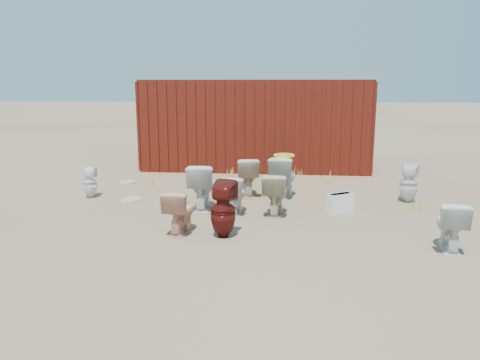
# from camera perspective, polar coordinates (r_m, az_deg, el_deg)

# --- Properties ---
(ground) EXTENTS (100.00, 100.00, 0.00)m
(ground) POSITION_cam_1_polar(r_m,az_deg,el_deg) (8.25, -0.41, -4.59)
(ground) COLOR brown
(ground) RESTS_ON ground
(shipping_container) EXTENTS (6.00, 2.40, 2.40)m
(shipping_container) POSITION_cam_1_polar(r_m,az_deg,el_deg) (13.14, 1.98, 6.87)
(shipping_container) COLOR #541B0E
(shipping_container) RESTS_ON ground
(toilet_front_a) EXTENTS (0.53, 0.87, 0.86)m
(toilet_front_a) POSITION_cam_1_polar(r_m,az_deg,el_deg) (8.77, -4.71, -0.74)
(toilet_front_a) COLOR white
(toilet_front_a) RESTS_ON ground
(toilet_front_pink) EXTENTS (0.48, 0.73, 0.70)m
(toilet_front_pink) POSITION_cam_1_polar(r_m,az_deg,el_deg) (7.41, -7.30, -3.78)
(toilet_front_pink) COLOR #E8A186
(toilet_front_pink) RESTS_ON ground
(toilet_front_c) EXTENTS (0.43, 0.71, 0.70)m
(toilet_front_c) POSITION_cam_1_polar(r_m,az_deg,el_deg) (8.44, -0.67, -1.76)
(toilet_front_c) COLOR white
(toilet_front_c) RESTS_ON ground
(toilet_front_maroon) EXTENTS (0.45, 0.46, 0.87)m
(toilet_front_maroon) POSITION_cam_1_polar(r_m,az_deg,el_deg) (7.13, -2.07, -3.59)
(toilet_front_maroon) COLOR #58120F
(toilet_front_maroon) RESTS_ON ground
(toilet_front_e) EXTENTS (0.49, 0.75, 0.72)m
(toilet_front_e) POSITION_cam_1_polar(r_m,az_deg,el_deg) (7.25, 24.29, -5.04)
(toilet_front_e) COLOR silver
(toilet_front_e) RESTS_ON ground
(toilet_back_a) EXTENTS (0.34, 0.35, 0.63)m
(toilet_back_a) POSITION_cam_1_polar(r_m,az_deg,el_deg) (10.09, -17.85, -0.28)
(toilet_back_a) COLOR white
(toilet_back_a) RESTS_ON ground
(toilet_back_beige_left) EXTENTS (0.59, 0.86, 0.80)m
(toilet_back_beige_left) POSITION_cam_1_polar(r_m,az_deg,el_deg) (9.80, 0.84, 0.46)
(toilet_back_beige_left) COLOR beige
(toilet_back_beige_left) RESTS_ON ground
(toilet_back_beige_right) EXTENTS (0.49, 0.78, 0.76)m
(toilet_back_beige_right) POSITION_cam_1_polar(r_m,az_deg,el_deg) (8.37, 4.33, -1.68)
(toilet_back_beige_right) COLOR beige
(toilet_back_beige_right) RESTS_ON ground
(toilet_back_yellowlid) EXTENTS (0.66, 0.93, 0.86)m
(toilet_back_yellowlid) POSITION_cam_1_polar(r_m,az_deg,el_deg) (9.68, 5.35, 0.43)
(toilet_back_yellowlid) COLOR silver
(toilet_back_yellowlid) RESTS_ON ground
(toilet_back_e) EXTENTS (0.45, 0.45, 0.76)m
(toilet_back_e) POSITION_cam_1_polar(r_m,az_deg,el_deg) (9.81, 19.86, -0.35)
(toilet_back_e) COLOR white
(toilet_back_e) RESTS_ON ground
(yellow_lid) EXTENTS (0.43, 0.54, 0.02)m
(yellow_lid) POSITION_cam_1_polar(r_m,az_deg,el_deg) (9.60, 5.40, 3.01)
(yellow_lid) COLOR yellow
(yellow_lid) RESTS_ON toilet_back_yellowlid
(loose_tank) EXTENTS (0.53, 0.44, 0.35)m
(loose_tank) POSITION_cam_1_polar(r_m,az_deg,el_deg) (8.73, 12.08, -2.75)
(loose_tank) COLOR white
(loose_tank) RESTS_ON ground
(loose_lid_near) EXTENTS (0.54, 0.60, 0.02)m
(loose_lid_near) POSITION_cam_1_polar(r_m,az_deg,el_deg) (9.69, -13.03, -2.33)
(loose_lid_near) COLOR #C0AD8B
(loose_lid_near) RESTS_ON ground
(loose_lid_far) EXTENTS (0.44, 0.52, 0.02)m
(loose_lid_far) POSITION_cam_1_polar(r_m,az_deg,el_deg) (11.42, -13.60, -0.24)
(loose_lid_far) COLOR tan
(loose_lid_far) RESTS_ON ground
(weed_clump_a) EXTENTS (0.36, 0.36, 0.26)m
(weed_clump_a) POSITION_cam_1_polar(r_m,az_deg,el_deg) (11.10, -11.32, 0.13)
(weed_clump_a) COLOR #A29E40
(weed_clump_a) RESTS_ON ground
(weed_clump_b) EXTENTS (0.32, 0.32, 0.24)m
(weed_clump_b) POSITION_cam_1_polar(r_m,az_deg,el_deg) (10.44, 0.98, -0.40)
(weed_clump_b) COLOR #A29E40
(weed_clump_b) RESTS_ON ground
(weed_clump_c) EXTENTS (0.36, 0.36, 0.35)m
(weed_clump_c) POSITION_cam_1_polar(r_m,az_deg,el_deg) (10.89, 10.32, 0.22)
(weed_clump_c) COLOR #A29E40
(weed_clump_c) RESTS_ON ground
(weed_clump_d) EXTENTS (0.30, 0.30, 0.26)m
(weed_clump_d) POSITION_cam_1_polar(r_m,az_deg,el_deg) (11.55, -1.03, 0.82)
(weed_clump_d) COLOR #A29E40
(weed_clump_d) RESTS_ON ground
(weed_clump_e) EXTENTS (0.34, 0.34, 0.30)m
(weed_clump_e) POSITION_cam_1_polar(r_m,az_deg,el_deg) (11.58, 6.76, 0.87)
(weed_clump_e) COLOR #A29E40
(weed_clump_e) RESTS_ON ground
(weed_clump_f) EXTENTS (0.28, 0.28, 0.27)m
(weed_clump_f) POSITION_cam_1_polar(r_m,az_deg,el_deg) (9.14, 20.72, -2.86)
(weed_clump_f) COLOR #A29E40
(weed_clump_f) RESTS_ON ground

